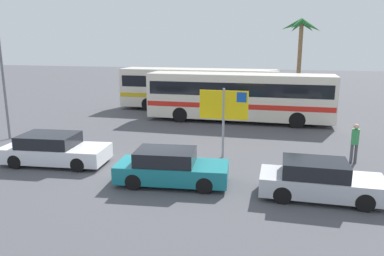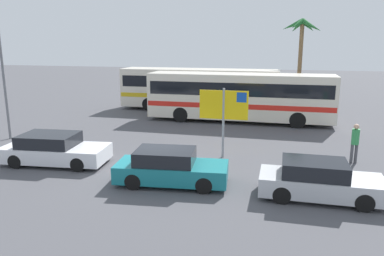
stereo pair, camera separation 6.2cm
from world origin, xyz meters
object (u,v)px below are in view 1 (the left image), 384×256
Objects in this scene: bus_front_coach at (239,95)px; car_silver at (319,181)px; car_teal at (170,168)px; bus_rear_coach at (199,87)px; ferry_sign at (225,108)px; pedestrian_crossing_lot at (355,140)px; car_white at (54,150)px.

bus_front_coach reaches higher than car_silver.
car_silver is 5.28m from car_teal.
bus_rear_coach is 2.95× the size of car_silver.
car_teal is (-5.28, 0.09, 0.00)m from car_silver.
ferry_sign is at bearing -88.25° from bus_front_coach.
bus_front_coach is at bearing 92.14° from ferry_sign.
pedestrian_crossing_lot is (5.92, -7.60, -0.74)m from bus_front_coach.
ferry_sign is 0.75× the size of car_teal.
pedestrian_crossing_lot is at bearing -49.59° from bus_rear_coach.
ferry_sign is at bearing -92.51° from pedestrian_crossing_lot.
car_teal is at bearing -66.77° from pedestrian_crossing_lot.
bus_rear_coach reaches higher than car_teal.
car_teal is at bearing -95.75° from bus_front_coach.
car_white and car_teal have the same top height.
bus_front_coach is at bearing -149.76° from pedestrian_crossing_lot.
bus_front_coach is at bearing 109.14° from car_silver.
ferry_sign reaches higher than car_white.
car_silver is (3.84, -3.84, -1.69)m from ferry_sign.
pedestrian_crossing_lot is (1.83, 4.34, 0.41)m from car_silver.
bus_rear_coach is at bearing 71.74° from car_white.
pedestrian_crossing_lot is at bearing -52.11° from bus_front_coach.
car_white is 1.14× the size of car_silver.
bus_rear_coach reaches higher than car_white.
car_white is 1.08× the size of car_teal.
car_teal is at bearing 179.24° from car_silver.
car_teal is (-1.19, -11.85, -1.15)m from bus_front_coach.
ferry_sign is (0.25, -8.11, 0.54)m from bus_front_coach.
car_silver is at bearing -30.47° from pedestrian_crossing_lot.
bus_rear_coach is 12.19m from ferry_sign.
bus_rear_coach is 17.23m from car_silver.
bus_front_coach is at bearing 52.45° from car_white.
car_white is (-7.06, -2.64, -1.69)m from ferry_sign.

